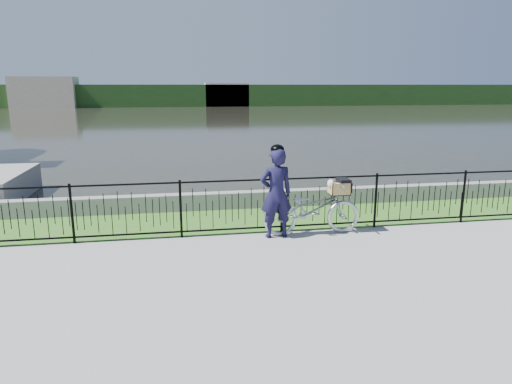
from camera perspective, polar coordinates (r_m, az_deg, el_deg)
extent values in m
plane|color=gray|center=(7.66, -1.51, -9.11)|extent=(120.00, 120.00, 0.00)
cube|color=#376821|center=(10.10, -3.64, -3.54)|extent=(60.00, 2.00, 0.01)
plane|color=black|center=(40.14, -8.38, 8.91)|extent=(120.00, 120.00, 0.00)
cube|color=gray|center=(11.00, -4.21, -1.08)|extent=(60.00, 0.30, 0.40)
cube|color=#22441A|center=(67.04, -9.07, 11.84)|extent=(120.00, 6.00, 3.00)
cube|color=#B6A592|center=(67.21, -24.89, 11.24)|extent=(8.00, 4.00, 4.00)
cube|color=#B6A592|center=(65.90, -3.72, 12.04)|extent=(6.00, 3.00, 3.20)
imported|color=silver|center=(9.12, 7.00, -2.11)|extent=(1.96, 0.68, 1.03)
cube|color=black|center=(9.22, 10.31, -0.26)|extent=(0.38, 0.18, 0.02)
cube|color=#A1844B|center=(9.22, 10.31, -0.22)|extent=(0.39, 0.32, 0.01)
cube|color=#A1844B|center=(9.34, 10.02, 0.71)|extent=(0.39, 0.02, 0.25)
cube|color=#A1844B|center=(9.05, 10.67, 0.29)|extent=(0.39, 0.02, 0.25)
cube|color=#A1844B|center=(9.26, 11.43, 0.54)|extent=(0.01, 0.32, 0.25)
cube|color=#A1844B|center=(9.13, 9.24, 0.46)|extent=(0.02, 0.32, 0.25)
cube|color=black|center=(9.19, 10.88, 1.46)|extent=(0.21, 0.34, 0.06)
cube|color=black|center=(9.26, 11.54, 0.70)|extent=(0.02, 0.34, 0.20)
ellipsoid|color=silver|center=(9.19, 10.22, 0.52)|extent=(0.31, 0.22, 0.20)
sphere|color=silver|center=(9.10, 9.38, 1.08)|extent=(0.15, 0.15, 0.15)
sphere|color=silver|center=(9.07, 9.11, 0.86)|extent=(0.07, 0.07, 0.07)
sphere|color=black|center=(9.05, 8.98, 0.81)|extent=(0.02, 0.02, 0.02)
cone|color=#A26E43|center=(9.14, 9.27, 1.53)|extent=(0.06, 0.08, 0.08)
cone|color=#A26E43|center=(9.05, 9.59, 1.40)|extent=(0.06, 0.08, 0.08)
imported|color=black|center=(8.80, 2.53, -0.18)|extent=(0.68, 0.48, 1.75)
ellipsoid|color=black|center=(8.64, 2.58, 5.35)|extent=(0.26, 0.29, 0.18)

